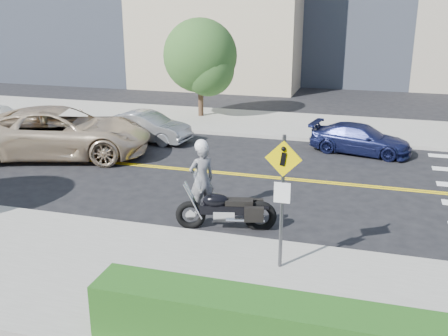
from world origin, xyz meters
TOP-DOWN VIEW (x-y plane):
  - ground_plane at (0.00, 0.00)m, footprint 120.00×120.00m
  - sidewalk_near at (0.00, -7.50)m, footprint 60.00×5.00m
  - sidewalk_far at (0.00, 7.50)m, footprint 60.00×5.00m
  - pedestrian_sign at (4.20, -6.31)m, footprint 0.78×0.08m
  - motorcyclist at (1.49, -3.60)m, footprint 0.88×0.86m
  - motorcycle at (2.42, -4.38)m, footprint 2.67×1.34m
  - suv at (-5.45, 0.25)m, footprint 7.37×4.90m
  - parked_car_silver at (-3.23, 3.21)m, footprint 3.90×1.78m
  - parked_car_blue at (5.51, 3.87)m, footprint 4.12×2.29m
  - tree_far_a at (-2.43, 7.99)m, footprint 3.60×3.60m

SIDE VIEW (x-z plane):
  - ground_plane at x=0.00m, z-range 0.00..0.00m
  - sidewalk_near at x=0.00m, z-range 0.00..0.15m
  - sidewalk_far at x=0.00m, z-range 0.00..0.15m
  - parked_car_blue at x=5.51m, z-range 0.00..1.13m
  - parked_car_silver at x=-3.23m, z-range 0.00..1.24m
  - motorcycle at x=2.42m, z-range 0.00..1.56m
  - suv at x=-5.45m, z-range 0.00..1.88m
  - motorcyclist at x=1.49m, z-range 0.00..2.16m
  - pedestrian_sign at x=4.20m, z-range 0.46..3.46m
  - tree_far_a at x=-2.43m, z-range 0.65..5.58m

